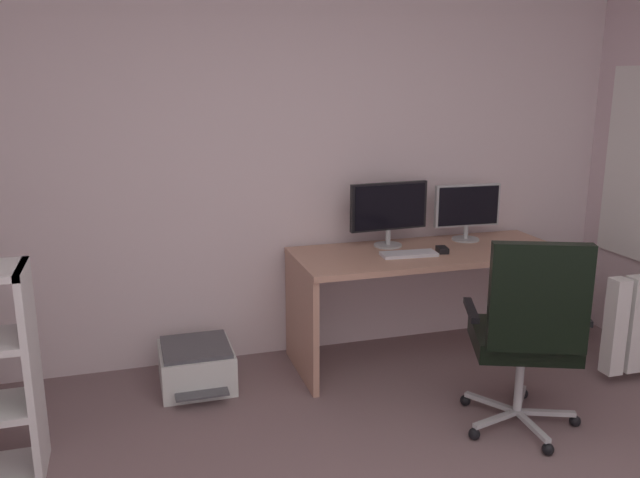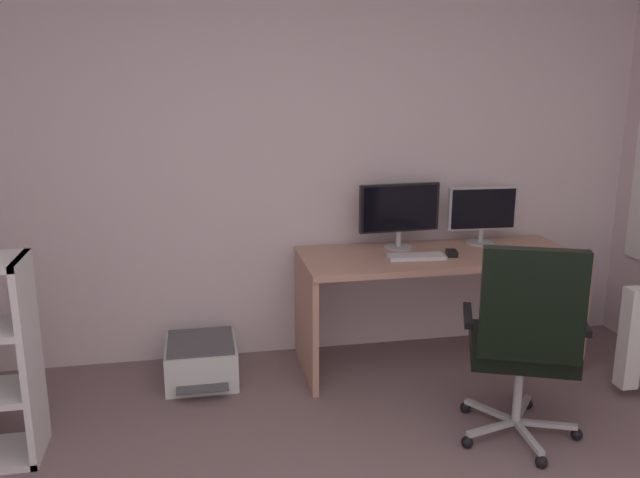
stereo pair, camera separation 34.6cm
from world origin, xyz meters
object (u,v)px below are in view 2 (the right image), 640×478
at_px(desk, 438,281).
at_px(monitor_main, 399,210).
at_px(printer, 201,361).
at_px(computer_mouse, 452,253).
at_px(monitor_secondary, 482,211).
at_px(keyboard, 416,257).
at_px(office_chair, 525,337).

xyz_separation_m(desk, monitor_main, (-0.21, 0.17, 0.42)).
relative_size(desk, printer, 3.26).
bearing_deg(printer, computer_mouse, -3.39).
bearing_deg(monitor_secondary, desk, -153.67).
distance_m(desk, keyboard, 0.26).
height_order(office_chair, printer, office_chair).
height_order(monitor_main, printer, monitor_main).
distance_m(desk, computer_mouse, 0.21).
height_order(monitor_secondary, printer, monitor_secondary).
bearing_deg(printer, desk, -0.91).
xyz_separation_m(monitor_main, printer, (-1.26, -0.15, -0.84)).
relative_size(monitor_secondary, computer_mouse, 4.53).
relative_size(computer_mouse, office_chair, 0.10).
xyz_separation_m(computer_mouse, office_chair, (0.00, -0.93, -0.17)).
bearing_deg(computer_mouse, printer, -172.58).
distance_m(office_chair, printer, 1.89).
relative_size(desk, monitor_main, 3.25).
relative_size(keyboard, computer_mouse, 3.40).
relative_size(monitor_secondary, office_chair, 0.43).
relative_size(keyboard, office_chair, 0.33).
bearing_deg(office_chair, computer_mouse, 90.28).
height_order(desk, monitor_main, monitor_main).
height_order(keyboard, printer, keyboard).
height_order(desk, office_chair, office_chair).
height_order(computer_mouse, printer, computer_mouse).
bearing_deg(office_chair, printer, 146.32).
xyz_separation_m(computer_mouse, printer, (-1.52, 0.09, -0.61)).
bearing_deg(computer_mouse, monitor_main, 148.23).
distance_m(desk, monitor_main, 0.50).
distance_m(monitor_main, printer, 1.52).
bearing_deg(desk, monitor_main, 139.86).
bearing_deg(computer_mouse, monitor_secondary, 50.05).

